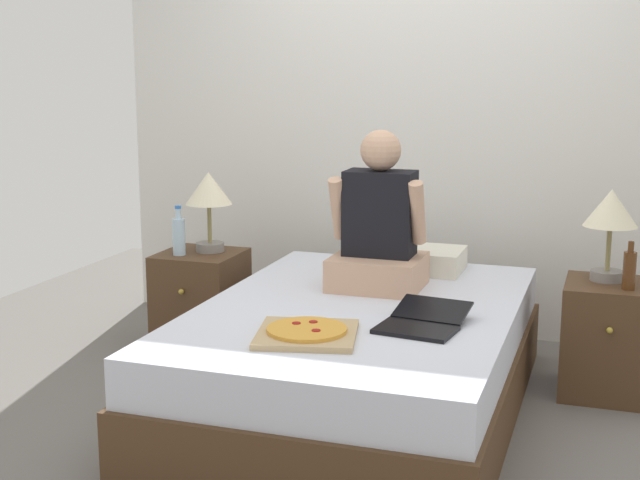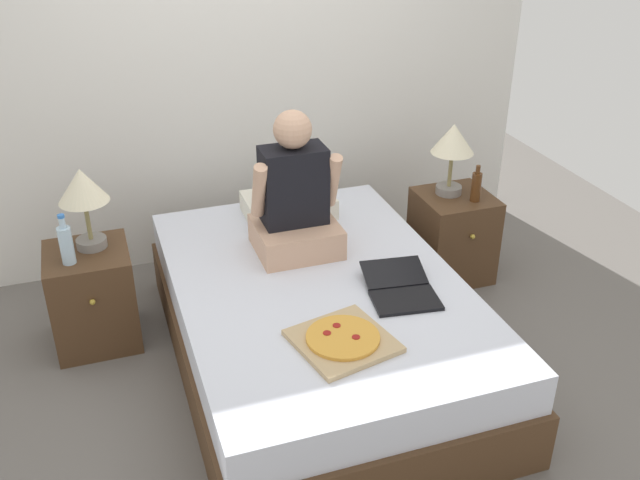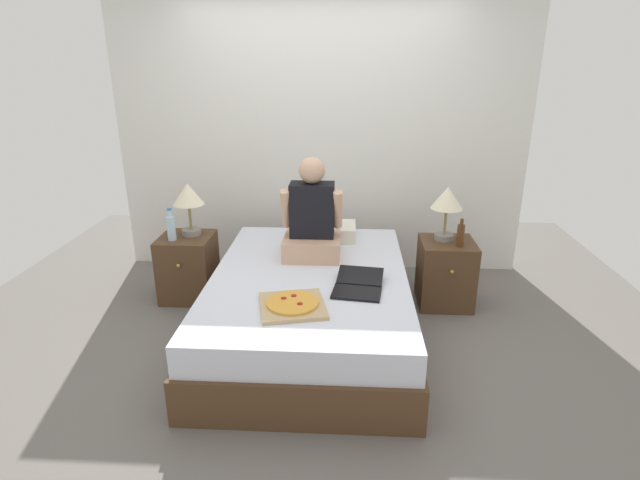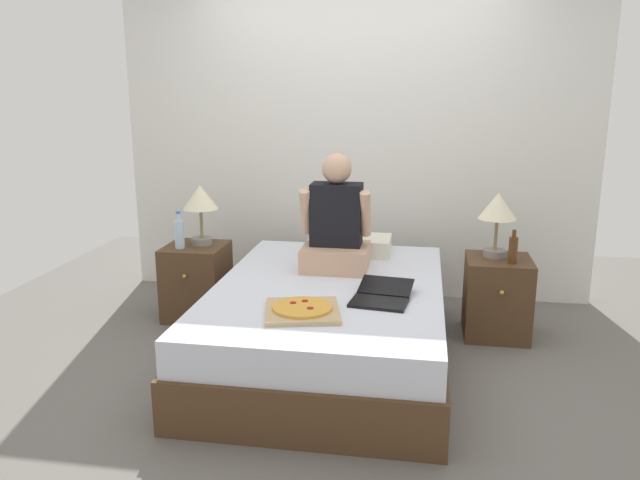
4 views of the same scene
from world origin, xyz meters
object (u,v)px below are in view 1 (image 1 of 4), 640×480
Objects in this scene: bed at (359,359)px; nightstand_left at (201,301)px; person_seated at (379,230)px; beer_bottle at (629,269)px; lamp_on_left_nightstand at (209,194)px; water_bottle at (179,235)px; nightstand_right at (609,339)px; pizza_box at (307,333)px; lamp_on_right_nightstand at (611,215)px; laptop at (421,323)px.

nightstand_left is at bearing 151.76° from bed.
nightstand_left is at bearing 168.34° from person_seated.
lamp_on_left_nightstand is at bearing 176.16° from beer_bottle.
beer_bottle is at bearing -2.52° from nightstand_left.
water_bottle is at bearing -130.60° from lamp_on_left_nightstand.
water_bottle is at bearing 173.39° from person_seated.
water_bottle reaches higher than nightstand_left.
nightstand_right is (1.10, 0.59, 0.03)m from bed.
lamp_on_right_nightstand is at bearing 45.90° from pizza_box.
laptop is 0.50m from pizza_box.
water_bottle is at bearing -176.45° from lamp_on_right_nightstand.
lamp_on_right_nightstand is at bearing 30.92° from bed.
bed is 4.74× the size of lamp_on_right_nightstand.
bed is at bearing -28.24° from nightstand_left.
lamp_on_left_nightstand reaches higher than bed.
person_seated is 1.72× the size of laptop.
beer_bottle is 1.19m from person_seated.
lamp_on_right_nightstand is (2.13, 0.00, 0.00)m from lamp_on_left_nightstand.
lamp_on_left_nightstand is 2.13m from lamp_on_right_nightstand.
nightstand_right reaches higher than pizza_box.
lamp_on_right_nightstand is at bearing 123.69° from beer_bottle.
person_seated reaches higher than lamp_on_right_nightstand.
person_seated is at bearing 119.80° from laptop.
lamp_on_left_nightstand is at bearing 49.40° from water_bottle.
person_seated is at bearing -168.48° from nightstand_right.
beer_bottle is at bearing -3.84° from lamp_on_left_nightstand.
nightstand_left is 2.03× the size of water_bottle.
nightstand_left is 1.24× the size of lamp_on_left_nightstand.
lamp_on_right_nightstand reaches higher than pizza_box.
nightstand_left is 1.24× the size of lamp_on_right_nightstand.
laptop is (-0.76, -0.84, 0.25)m from nightstand_right.
person_seated reaches higher than pizza_box.
bed is 1.40m from lamp_on_right_nightstand.
bed is 1.35m from water_bottle.
water_bottle is at bearing -131.65° from nightstand_left.
laptop reaches higher than nightstand_right.
laptop is (1.45, -0.84, 0.25)m from nightstand_left.
lamp_on_right_nightstand is at bearing 1.32° from nightstand_left.
water_bottle is 0.61× the size of lamp_on_right_nightstand.
person_seated reaches higher than nightstand_right.
water_bottle is at bearing 156.99° from bed.
laptop is (-0.83, -0.74, -0.13)m from beer_bottle.
person_seated is (-1.18, -0.13, 0.14)m from beer_bottle.
nightstand_right is 1.64m from pizza_box.
nightstand_right is at bearing 11.52° from person_seated.
person_seated is (-1.11, -0.23, 0.51)m from nightstand_right.
lamp_on_right_nightstand is at bearing 3.55° from water_bottle.
beer_bottle is at bearing -56.31° from lamp_on_right_nightstand.
laptop is at bearing -35.97° from bed.
laptop is (1.53, -0.75, -0.14)m from water_bottle.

